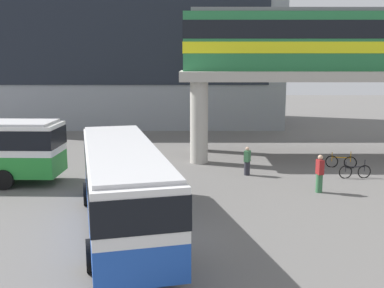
% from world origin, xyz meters
% --- Properties ---
extents(ground_plane, '(120.00, 120.00, 0.00)m').
position_xyz_m(ground_plane, '(0.00, 10.00, 0.00)').
color(ground_plane, '#605E5B').
extents(station_building, '(31.62, 12.61, 15.38)m').
position_xyz_m(station_building, '(-6.10, 31.77, 7.69)').
color(station_building, gray).
rests_on(station_building, ground_plane).
extents(train, '(23.83, 2.96, 3.84)m').
position_xyz_m(train, '(12.64, 14.45, 7.57)').
color(train, '#26723F').
rests_on(train, elevated_platform).
extents(bus_main, '(5.12, 11.33, 3.22)m').
position_xyz_m(bus_main, '(-1.25, 0.85, 1.99)').
color(bus_main, '#1E4CB2').
rests_on(bus_main, ground_plane).
extents(bicycle_black, '(1.79, 0.21, 1.04)m').
position_xyz_m(bicycle_black, '(10.10, 8.65, 0.36)').
color(bicycle_black, black).
rests_on(bicycle_black, ground_plane).
extents(bicycle_orange, '(1.74, 0.53, 1.04)m').
position_xyz_m(bicycle_orange, '(10.14, 11.08, 0.36)').
color(bicycle_orange, black).
rests_on(bicycle_orange, ground_plane).
extents(pedestrian_near_building, '(0.42, 0.48, 1.59)m').
position_xyz_m(pedestrian_near_building, '(4.36, 9.31, 0.74)').
color(pedestrian_near_building, '#26262D').
rests_on(pedestrian_near_building, ground_plane).
extents(pedestrian_waiting_near_stop, '(0.33, 0.44, 1.84)m').
position_xyz_m(pedestrian_waiting_near_stop, '(7.42, 5.93, 0.87)').
color(pedestrian_waiting_near_stop, '#33663F').
rests_on(pedestrian_waiting_near_stop, ground_plane).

